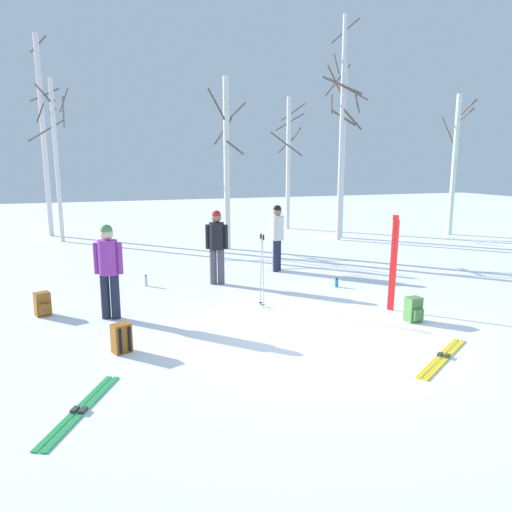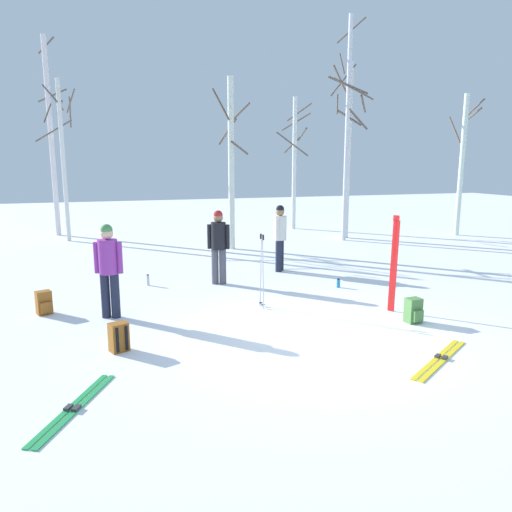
% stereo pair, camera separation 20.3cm
% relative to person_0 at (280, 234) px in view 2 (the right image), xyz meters
% --- Properties ---
extents(ground_plane, '(60.00, 60.00, 0.00)m').
position_rel_person_0_xyz_m(ground_plane, '(-1.08, -4.68, -0.98)').
color(ground_plane, white).
extents(person_0, '(0.36, 0.43, 1.72)m').
position_rel_person_0_xyz_m(person_0, '(0.00, 0.00, 0.00)').
color(person_0, '#1E2338').
rests_on(person_0, ground_plane).
extents(person_1, '(0.49, 0.34, 1.72)m').
position_rel_person_0_xyz_m(person_1, '(-1.82, -0.84, 0.00)').
color(person_1, '#4C4C56').
rests_on(person_1, ground_plane).
extents(person_2, '(0.49, 0.34, 1.72)m').
position_rel_person_0_xyz_m(person_2, '(-4.29, -2.65, 0.00)').
color(person_2, '#1E2338').
rests_on(person_2, ground_plane).
extents(ski_pair_planted_0, '(0.09, 0.15, 1.83)m').
position_rel_person_0_xyz_m(ski_pair_planted_0, '(0.79, -3.92, -0.07)').
color(ski_pair_planted_0, red).
rests_on(ski_pair_planted_0, ground_plane).
extents(ski_pair_lying_0, '(0.93, 1.60, 0.05)m').
position_rel_person_0_xyz_m(ski_pair_lying_0, '(-4.79, -5.99, -0.97)').
color(ski_pair_lying_0, green).
rests_on(ski_pair_lying_0, ground_plane).
extents(ski_pair_lying_1, '(1.60, 1.13, 0.05)m').
position_rel_person_0_xyz_m(ski_pair_lying_1, '(0.14, -6.13, -0.97)').
color(ski_pair_lying_1, yellow).
rests_on(ski_pair_lying_1, ground_plane).
extents(ski_poles_0, '(0.07, 0.24, 1.44)m').
position_rel_person_0_xyz_m(ski_poles_0, '(-1.47, -2.91, -0.21)').
color(ski_poles_0, '#B2B2BC').
rests_on(ski_poles_0, ground_plane).
extents(backpack_0, '(0.31, 0.33, 0.44)m').
position_rel_person_0_xyz_m(backpack_0, '(-5.47, -2.06, -0.77)').
color(backpack_0, '#99591E').
rests_on(backpack_0, ground_plane).
extents(backpack_1, '(0.28, 0.30, 0.44)m').
position_rel_person_0_xyz_m(backpack_1, '(0.78, -4.60, -0.77)').
color(backpack_1, '#4C7F3F').
rests_on(backpack_1, ground_plane).
extents(backpack_2, '(0.32, 0.34, 0.44)m').
position_rel_person_0_xyz_m(backpack_2, '(-4.22, -4.36, -0.77)').
color(backpack_2, '#99591E').
rests_on(backpack_2, ground_plane).
extents(water_bottle_0, '(0.08, 0.08, 0.21)m').
position_rel_person_0_xyz_m(water_bottle_0, '(0.66, -2.00, -0.88)').
color(water_bottle_0, '#1E72BF').
rests_on(water_bottle_0, ground_plane).
extents(water_bottle_1, '(0.07, 0.07, 0.26)m').
position_rel_person_0_xyz_m(water_bottle_1, '(-3.41, -0.49, -0.86)').
color(water_bottle_1, silver).
rests_on(water_bottle_1, ground_plane).
extents(birch_tree_0, '(1.08, 1.18, 7.34)m').
position_rel_person_0_xyz_m(birch_tree_0, '(-5.93, 8.58, 2.79)').
color(birch_tree_0, silver).
rests_on(birch_tree_0, ground_plane).
extents(birch_tree_1, '(1.46, 1.42, 5.59)m').
position_rel_person_0_xyz_m(birch_tree_1, '(-5.49, 6.97, 2.00)').
color(birch_tree_1, silver).
rests_on(birch_tree_1, ground_plane).
extents(birch_tree_2, '(1.17, 1.16, 5.39)m').
position_rel_person_0_xyz_m(birch_tree_2, '(-0.31, 3.59, 1.83)').
color(birch_tree_2, silver).
rests_on(birch_tree_2, ground_plane).
extents(birch_tree_3, '(1.76, 1.77, 5.41)m').
position_rel_person_0_xyz_m(birch_tree_3, '(3.50, 7.54, 1.89)').
color(birch_tree_3, silver).
rests_on(birch_tree_3, ground_plane).
extents(birch_tree_4, '(1.53, 1.54, 7.68)m').
position_rel_person_0_xyz_m(birch_tree_4, '(4.01, 4.05, 3.03)').
color(birch_tree_4, silver).
rests_on(birch_tree_4, ground_plane).
extents(birch_tree_5, '(1.69, 1.35, 6.27)m').
position_rel_person_0_xyz_m(birch_tree_5, '(4.34, 4.51, 2.35)').
color(birch_tree_5, silver).
rests_on(birch_tree_5, ground_plane).
extents(birch_tree_6, '(0.98, 0.96, 5.29)m').
position_rel_person_0_xyz_m(birch_tree_6, '(8.81, 3.81, 1.78)').
color(birch_tree_6, silver).
rests_on(birch_tree_6, ground_plane).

